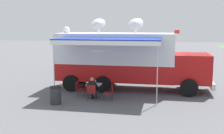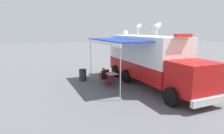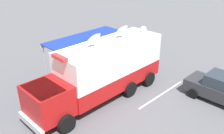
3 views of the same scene
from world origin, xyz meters
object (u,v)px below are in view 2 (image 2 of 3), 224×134
object	(u,v)px
folding_table	(112,74)
folding_chair_at_table	(102,78)
folding_chair_beside_table	(107,74)
water_bottle	(112,73)
seated_responder	(105,76)
folding_chair_spare_by_truck	(110,81)
trash_bin	(83,75)
car_behind_truck	(168,59)
command_truck	(150,58)

from	to	relation	value
folding_table	folding_chair_at_table	xyz separation A→B (m)	(0.80, 0.05, -0.16)
folding_chair_beside_table	water_bottle	bearing A→B (deg)	92.13
water_bottle	seated_responder	distance (m)	0.63
water_bottle	folding_chair_spare_by_truck	bearing A→B (deg)	56.10
water_bottle	folding_chair_spare_by_truck	world-z (taller)	water_bottle
trash_bin	car_behind_truck	size ratio (longest dim) A/B	0.22
seated_responder	trash_bin	distance (m)	2.04
folding_chair_at_table	folding_chair_beside_table	bearing A→B (deg)	-130.07
folding_chair_beside_table	folding_chair_spare_by_truck	bearing A→B (deg)	72.52
folding_table	water_bottle	world-z (taller)	water_bottle
command_truck	folding_chair_beside_table	bearing A→B (deg)	-46.73
water_bottle	seated_responder	world-z (taller)	seated_responder
folding_table	water_bottle	size ratio (longest dim) A/B	3.66
folding_chair_at_table	trash_bin	distance (m)	1.92
folding_chair_beside_table	car_behind_truck	size ratio (longest dim) A/B	0.21
folding_table	trash_bin	bearing A→B (deg)	-42.53
command_truck	folding_chair_beside_table	xyz separation A→B (m)	(2.30, -2.45, -1.43)
folding_chair_beside_table	seated_responder	distance (m)	1.08
folding_chair_at_table	seated_responder	distance (m)	0.23
car_behind_truck	seated_responder	bearing A→B (deg)	20.20
water_bottle	folding_chair_at_table	bearing A→B (deg)	-2.51
trash_bin	seated_responder	bearing A→B (deg)	124.53
command_truck	car_behind_truck	bearing A→B (deg)	-140.71
folding_chair_beside_table	trash_bin	world-z (taller)	trash_bin
folding_table	water_bottle	bearing A→B (deg)	85.00
command_truck	folding_chair_beside_table	size ratio (longest dim) A/B	10.98
trash_bin	water_bottle	bearing A→B (deg)	135.87
folding_chair_at_table	trash_bin	xyz separation A→B (m)	(0.96, -1.67, -0.06)
seated_responder	trash_bin	world-z (taller)	seated_responder
command_truck	folding_chair_spare_by_truck	xyz separation A→B (m)	(2.89, -0.59, -1.43)
command_truck	car_behind_truck	world-z (taller)	command_truck
folding_chair_at_table	seated_responder	bearing A→B (deg)	178.51
water_bottle	seated_responder	size ratio (longest dim) A/B	0.18
folding_table	folding_chair_beside_table	xyz separation A→B (m)	(0.04, -0.85, -0.16)
folding_chair_spare_by_truck	trash_bin	size ratio (longest dim) A/B	0.96
trash_bin	folding_chair_spare_by_truck	bearing A→B (deg)	113.37
folding_table	folding_chair_beside_table	distance (m)	0.87
folding_chair_at_table	folding_chair_spare_by_truck	distance (m)	0.97
folding_chair_at_table	car_behind_truck	bearing A→B (deg)	-160.23
command_truck	folding_chair_at_table	bearing A→B (deg)	-26.80
car_behind_truck	folding_chair_beside_table	bearing A→B (deg)	15.73
folding_chair_beside_table	command_truck	bearing A→B (deg)	133.27
water_bottle	car_behind_truck	xyz separation A→B (m)	(-8.04, -3.21, 0.05)
folding_table	trash_bin	world-z (taller)	trash_bin
trash_bin	folding_chair_at_table	bearing A→B (deg)	119.98
seated_responder	folding_chair_at_table	bearing A→B (deg)	-1.49
command_truck	water_bottle	bearing A→B (deg)	-33.68
water_bottle	seated_responder	xyz separation A→B (m)	(0.60, -0.03, -0.18)
folding_table	folding_chair_spare_by_truck	bearing A→B (deg)	58.10
water_bottle	trash_bin	world-z (taller)	water_bottle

